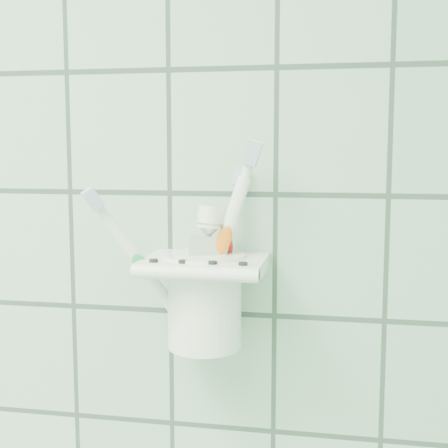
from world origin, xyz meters
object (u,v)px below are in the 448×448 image
object	(u,v)px
toothbrush_orange	(191,235)
toothbrush_pink	(192,247)
holder_bracket	(205,266)
toothpaste_tube	(197,265)
cup	(205,297)
toothbrush_blue	(213,252)

from	to	relation	value
toothbrush_orange	toothbrush_pink	bearing A→B (deg)	93.41
holder_bracket	toothpaste_tube	bearing A→B (deg)	-124.42
cup	toothpaste_tube	bearing A→B (deg)	-109.42
toothbrush_pink	toothbrush_blue	xyz separation A→B (m)	(0.03, -0.01, -0.00)
holder_bracket	cup	size ratio (longest dim) A/B	1.25
holder_bracket	toothbrush_pink	distance (m)	0.03
cup	toothbrush_blue	bearing A→B (deg)	-25.55
toothbrush_pink	cup	bearing A→B (deg)	-49.10
toothbrush_pink	toothbrush_orange	xyz separation A→B (m)	(0.00, -0.00, 0.01)
cup	toothpaste_tube	size ratio (longest dim) A/B	0.68
toothbrush_pink	toothpaste_tube	size ratio (longest dim) A/B	1.25
holder_bracket	toothpaste_tube	size ratio (longest dim) A/B	0.85
holder_bracket	cup	xyz separation A→B (m)	(-0.00, 0.00, -0.04)
toothbrush_blue	toothbrush_orange	size ratio (longest dim) A/B	0.85
toothpaste_tube	toothbrush_orange	bearing A→B (deg)	103.84
holder_bracket	toothbrush_orange	world-z (taller)	toothbrush_orange
holder_bracket	toothbrush_orange	bearing A→B (deg)	159.83
toothbrush_pink	toothbrush_orange	world-z (taller)	toothbrush_orange
cup	toothbrush_pink	distance (m)	0.06
holder_bracket	toothbrush_blue	distance (m)	0.02
toothbrush_pink	toothbrush_orange	distance (m)	0.01
cup	toothbrush_blue	distance (m)	0.05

